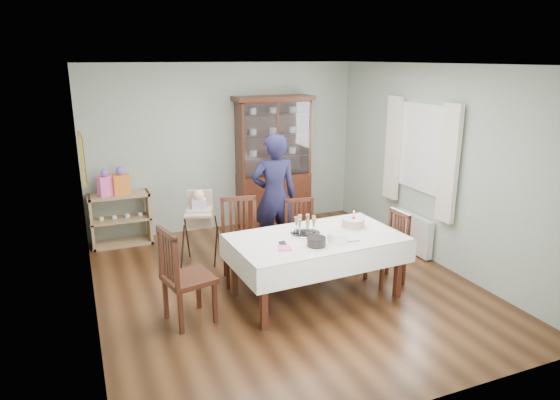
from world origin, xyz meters
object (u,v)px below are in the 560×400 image
chair_far_left (241,257)px  birthday_cake (353,223)px  chair_end_right (386,262)px  champagne_tray (305,229)px  chair_end_left (188,294)px  woman (274,197)px  gift_bag_pink (105,184)px  high_chair (201,234)px  dining_table (316,266)px  chair_far_right (302,249)px  sideboard (121,219)px  gift_bag_orange (122,182)px  china_cabinet (274,160)px

chair_far_left → birthday_cake: bearing=-16.1°
chair_end_right → champagne_tray: 1.23m
chair_end_left → woman: woman is taller
chair_end_left → champagne_tray: chair_end_left is taller
gift_bag_pink → high_chair: bearing=-45.2°
chair_end_right → champagne_tray: (-1.09, 0.11, 0.55)m
dining_table → champagne_tray: size_ratio=5.80×
woman → gift_bag_pink: 2.53m
chair_far_right → woman: size_ratio=0.53×
sideboard → champagne_tray: (1.89, -2.57, 0.42)m
high_chair → champagne_tray: 1.74m
champagne_tray → gift_bag_orange: bearing=125.7°
chair_far_left → gift_bag_pink: gift_bag_pink is taller
woman → chair_far_left: bearing=49.1°
chair_end_right → gift_bag_pink: bearing=-132.8°
sideboard → chair_far_left: size_ratio=0.85×
chair_far_left → chair_end_right: (1.69, -0.74, -0.04)m
chair_end_right → high_chair: bearing=-129.7°
china_cabinet → chair_end_right: china_cabinet is taller
dining_table → china_cabinet: (0.53, 2.67, 0.74)m
chair_far_left → high_chair: (-0.33, 0.78, 0.09)m
dining_table → china_cabinet: bearing=78.8°
woman → birthday_cake: 1.37m
birthday_cake → gift_bag_orange: size_ratio=0.75×
chair_end_left → champagne_tray: size_ratio=3.04×
dining_table → chair_far_left: chair_far_left is taller
birthday_cake → woman: bearing=113.4°
chair_far_left → gift_bag_pink: (-1.46, 1.92, 0.66)m
chair_far_left → high_chair: bearing=124.5°
gift_bag_pink → china_cabinet: bearing=-0.0°
chair_far_left → birthday_cake: chair_far_left is taller
chair_far_left → birthday_cake: 1.49m
high_chair → birthday_cake: bearing=-22.5°
gift_bag_orange → chair_end_left: bearing=-82.1°
chair_end_left → chair_end_right: bearing=-102.3°
chair_end_right → chair_far_right: bearing=-137.3°
china_cabinet → woman: 1.43m
chair_end_left → gift_bag_orange: bearing=-4.8°
chair_far_right → chair_end_right: (0.81, -0.80, -0.00)m
chair_far_right → high_chair: bearing=157.2°
chair_far_right → gift_bag_orange: bearing=146.8°
china_cabinet → gift_bag_orange: 2.45m
china_cabinet → gift_bag_pink: bearing=180.0°
chair_end_left → high_chair: chair_end_left is taller
china_cabinet → birthday_cake: china_cabinet is taller
chair_far_left → dining_table: bearing=-36.4°
birthday_cake → dining_table: bearing=-169.3°
chair_end_right → woman: size_ratio=0.52×
chair_far_right → woman: woman is taller
birthday_cake → gift_bag_pink: (-2.70, 2.57, 0.16)m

